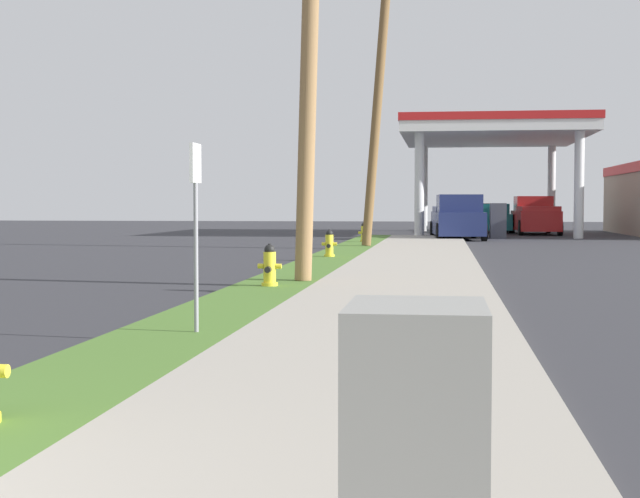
{
  "coord_description": "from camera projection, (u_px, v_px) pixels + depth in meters",
  "views": [
    {
      "loc": [
        3.71,
        -3.37,
        1.56
      ],
      "look_at": [
        1.44,
        13.91,
        0.72
      ],
      "focal_mm": 52.22,
      "sensor_mm": 36.0,
      "label": 1
    }
  ],
  "objects": [
    {
      "name": "truck_red_on_apron",
      "position": [
        535.0,
        217.0,
        48.02
      ],
      "size": [
        2.23,
        5.44,
        1.97
      ],
      "color": "red",
      "rests_on": "ground"
    },
    {
      "name": "fire_hydrant_third",
      "position": [
        329.0,
        245.0,
        25.48
      ],
      "size": [
        0.42,
        0.37,
        0.74
      ],
      "color": "yellow",
      "rests_on": "grass_verge"
    },
    {
      "name": "fire_hydrant_fourth",
      "position": [
        364.0,
        233.0,
        35.5
      ],
      "size": [
        0.42,
        0.38,
        0.74
      ],
      "color": "yellow",
      "rests_on": "grass_verge"
    },
    {
      "name": "car_white_by_near_pump",
      "position": [
        485.0,
        218.0,
        54.59
      ],
      "size": [
        2.19,
        4.61,
        1.57
      ],
      "color": "white",
      "rests_on": "ground"
    },
    {
      "name": "street_sign_post",
      "position": [
        196.0,
        198.0,
        10.42
      ],
      "size": [
        0.05,
        0.36,
        2.12
      ],
      "color": "gray",
      "rests_on": "grass_verge"
    },
    {
      "name": "utility_pole_midground",
      "position": [
        311.0,
        1.0,
        17.33
      ],
      "size": [
        1.29,
        0.77,
        10.27
      ],
      "color": "#937047",
      "rests_on": "grass_verge"
    },
    {
      "name": "utility_pole_background",
      "position": [
        378.0,
        102.0,
        31.99
      ],
      "size": [
        1.6,
        0.81,
        9.74
      ],
      "color": "brown",
      "rests_on": "grass_verge"
    },
    {
      "name": "gas_station_canopy",
      "position": [
        628.0,
        181.0,
        46.73
      ],
      "size": [
        16.38,
        14.51,
        5.7
      ],
      "color": "silver",
      "rests_on": "ground"
    },
    {
      "name": "utility_cabinet",
      "position": [
        416.0,
        496.0,
        2.93
      ],
      "size": [
        0.49,
        0.61,
        1.13
      ],
      "color": "slate",
      "rests_on": "sidewalk_slab"
    },
    {
      "name": "truck_navy_at_forecourt",
      "position": [
        457.0,
        219.0,
        41.14
      ],
      "size": [
        2.47,
        5.53,
        1.97
      ],
      "color": "navy",
      "rests_on": "ground"
    },
    {
      "name": "fire_hydrant_second",
      "position": [
        270.0,
        267.0,
        16.37
      ],
      "size": [
        0.42,
        0.38,
        0.74
      ],
      "color": "yellow",
      "rests_on": "grass_verge"
    },
    {
      "name": "car_teal_by_far_pump",
      "position": [
        493.0,
        219.0,
        51.09
      ],
      "size": [
        2.0,
        4.53,
        1.57
      ],
      "color": "#197075",
      "rests_on": "ground"
    }
  ]
}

